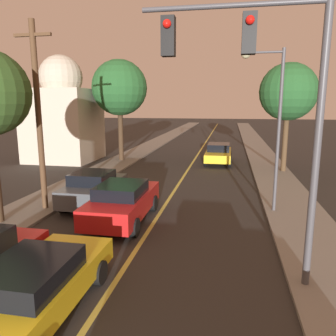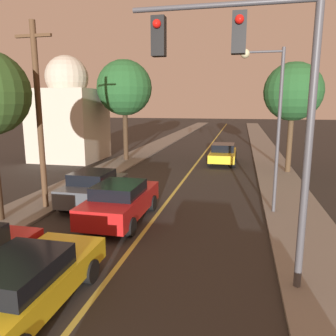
{
  "view_description": "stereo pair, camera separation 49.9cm",
  "coord_description": "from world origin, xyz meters",
  "px_view_note": "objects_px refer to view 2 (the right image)",
  "views": [
    {
      "loc": [
        2.79,
        -2.27,
        4.57
      ],
      "look_at": [
        0.0,
        12.53,
        1.6
      ],
      "focal_mm": 35.0,
      "sensor_mm": 36.0,
      "label": 1
    },
    {
      "loc": [
        3.28,
        -2.17,
        4.57
      ],
      "look_at": [
        0.0,
        12.53,
        1.6
      ],
      "focal_mm": 35.0,
      "sensor_mm": 36.0,
      "label": 2
    }
  ],
  "objects_px": {
    "tree_left_far": "(124,88)",
    "tree_right_near": "(293,92)",
    "car_near_lane_second": "(121,201)",
    "car_far_oncoming": "(223,153)",
    "domed_building_left": "(69,115)",
    "streetlamp_right": "(269,109)",
    "car_outer_lane_second": "(94,188)",
    "utility_pole_left": "(39,114)",
    "traffic_signal_mast": "(254,86)",
    "car_near_lane_front": "(23,284)"
  },
  "relations": [
    {
      "from": "streetlamp_right",
      "to": "car_outer_lane_second",
      "type": "bearing_deg",
      "value": -176.47
    },
    {
      "from": "car_near_lane_second",
      "to": "car_far_oncoming",
      "type": "xyz_separation_m",
      "value": [
        3.21,
        13.8,
        -0.03
      ]
    },
    {
      "from": "car_near_lane_second",
      "to": "car_near_lane_front",
      "type": "bearing_deg",
      "value": -90.0
    },
    {
      "from": "tree_right_near",
      "to": "car_outer_lane_second",
      "type": "bearing_deg",
      "value": -136.2
    },
    {
      "from": "traffic_signal_mast",
      "to": "utility_pole_left",
      "type": "distance_m",
      "value": 9.63
    },
    {
      "from": "car_near_lane_front",
      "to": "traffic_signal_mast",
      "type": "bearing_deg",
      "value": 25.38
    },
    {
      "from": "utility_pole_left",
      "to": "tree_right_near",
      "type": "bearing_deg",
      "value": 41.85
    },
    {
      "from": "car_outer_lane_second",
      "to": "tree_left_far",
      "type": "bearing_deg",
      "value": 102.68
    },
    {
      "from": "streetlamp_right",
      "to": "car_far_oncoming",
      "type": "bearing_deg",
      "value": 101.48
    },
    {
      "from": "car_near_lane_front",
      "to": "car_outer_lane_second",
      "type": "relative_size",
      "value": 1.16
    },
    {
      "from": "car_far_oncoming",
      "to": "domed_building_left",
      "type": "bearing_deg",
      "value": 4.83
    },
    {
      "from": "car_near_lane_front",
      "to": "streetlamp_right",
      "type": "xyz_separation_m",
      "value": [
        5.57,
        8.15,
        3.67
      ]
    },
    {
      "from": "car_near_lane_second",
      "to": "tree_right_near",
      "type": "relative_size",
      "value": 0.66
    },
    {
      "from": "car_outer_lane_second",
      "to": "domed_building_left",
      "type": "bearing_deg",
      "value": 123.17
    },
    {
      "from": "tree_left_far",
      "to": "tree_right_near",
      "type": "height_order",
      "value": "tree_left_far"
    },
    {
      "from": "car_outer_lane_second",
      "to": "tree_right_near",
      "type": "height_order",
      "value": "tree_right_near"
    },
    {
      "from": "car_near_lane_second",
      "to": "tree_left_far",
      "type": "relative_size",
      "value": 0.59
    },
    {
      "from": "tree_right_near",
      "to": "streetlamp_right",
      "type": "bearing_deg",
      "value": -103.32
    },
    {
      "from": "utility_pole_left",
      "to": "domed_building_left",
      "type": "xyz_separation_m",
      "value": [
        -5.4,
        12.09,
        -0.5
      ]
    },
    {
      "from": "utility_pole_left",
      "to": "domed_building_left",
      "type": "height_order",
      "value": "domed_building_left"
    },
    {
      "from": "car_near_lane_second",
      "to": "domed_building_left",
      "type": "relative_size",
      "value": 0.56
    },
    {
      "from": "car_near_lane_second",
      "to": "car_outer_lane_second",
      "type": "xyz_separation_m",
      "value": [
        -1.93,
        1.69,
        0.0
      ]
    },
    {
      "from": "car_far_oncoming",
      "to": "tree_right_near",
      "type": "height_order",
      "value": "tree_right_near"
    },
    {
      "from": "traffic_signal_mast",
      "to": "domed_building_left",
      "type": "bearing_deg",
      "value": 130.18
    },
    {
      "from": "streetlamp_right",
      "to": "tree_right_near",
      "type": "xyz_separation_m",
      "value": [
        2.06,
        8.71,
        0.91
      ]
    },
    {
      "from": "traffic_signal_mast",
      "to": "domed_building_left",
      "type": "xyz_separation_m",
      "value": [
        -13.92,
        16.49,
        -1.33
      ]
    },
    {
      "from": "car_outer_lane_second",
      "to": "domed_building_left",
      "type": "distance_m",
      "value": 13.51
    },
    {
      "from": "car_far_oncoming",
      "to": "car_near_lane_front",
      "type": "bearing_deg",
      "value": 80.79
    },
    {
      "from": "tree_right_near",
      "to": "domed_building_left",
      "type": "relative_size",
      "value": 0.85
    },
    {
      "from": "car_near_lane_front",
      "to": "utility_pole_left",
      "type": "bearing_deg",
      "value": 119.51
    },
    {
      "from": "car_far_oncoming",
      "to": "utility_pole_left",
      "type": "relative_size",
      "value": 0.64
    },
    {
      "from": "car_near_lane_front",
      "to": "car_near_lane_second",
      "type": "relative_size",
      "value": 1.0
    },
    {
      "from": "tree_left_far",
      "to": "tree_right_near",
      "type": "xyz_separation_m",
      "value": [
        12.15,
        -2.28,
        -0.46
      ]
    },
    {
      "from": "car_outer_lane_second",
      "to": "car_far_oncoming",
      "type": "relative_size",
      "value": 0.81
    },
    {
      "from": "car_far_oncoming",
      "to": "streetlamp_right",
      "type": "distance_m",
      "value": 12.41
    },
    {
      "from": "car_near_lane_second",
      "to": "utility_pole_left",
      "type": "relative_size",
      "value": 0.6
    },
    {
      "from": "car_near_lane_second",
      "to": "car_far_oncoming",
      "type": "bearing_deg",
      "value": 76.91
    },
    {
      "from": "car_near_lane_front",
      "to": "car_outer_lane_second",
      "type": "bearing_deg",
      "value": 104.13
    },
    {
      "from": "car_far_oncoming",
      "to": "domed_building_left",
      "type": "xyz_separation_m",
      "value": [
        -12.37,
        -1.04,
        2.86
      ]
    },
    {
      "from": "tree_right_near",
      "to": "traffic_signal_mast",
      "type": "bearing_deg",
      "value": -101.14
    },
    {
      "from": "car_outer_lane_second",
      "to": "tree_right_near",
      "type": "bearing_deg",
      "value": 43.8
    },
    {
      "from": "traffic_signal_mast",
      "to": "tree_left_far",
      "type": "distance_m",
      "value": 19.28
    },
    {
      "from": "streetlamp_right",
      "to": "traffic_signal_mast",
      "type": "bearing_deg",
      "value": -97.84
    },
    {
      "from": "car_near_lane_front",
      "to": "car_near_lane_second",
      "type": "distance_m",
      "value": 5.99
    },
    {
      "from": "car_outer_lane_second",
      "to": "utility_pole_left",
      "type": "distance_m",
      "value": 3.93
    },
    {
      "from": "car_outer_lane_second",
      "to": "car_far_oncoming",
      "type": "distance_m",
      "value": 13.15
    },
    {
      "from": "traffic_signal_mast",
      "to": "car_near_lane_front",
      "type": "bearing_deg",
      "value": -154.62
    },
    {
      "from": "car_near_lane_front",
      "to": "streetlamp_right",
      "type": "relative_size",
      "value": 0.71
    },
    {
      "from": "car_outer_lane_second",
      "to": "tree_left_far",
      "type": "height_order",
      "value": "tree_left_far"
    },
    {
      "from": "car_near_lane_front",
      "to": "car_far_oncoming",
      "type": "bearing_deg",
      "value": 80.79
    }
  ]
}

